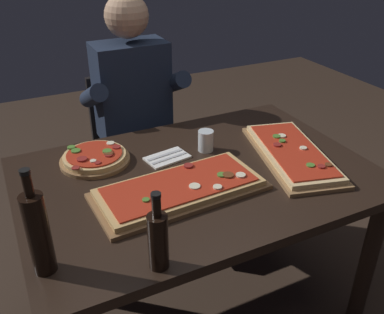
% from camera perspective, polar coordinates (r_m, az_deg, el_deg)
% --- Properties ---
extents(ground_plane, '(6.40, 6.40, 0.00)m').
position_cam_1_polar(ground_plane, '(2.19, 0.61, -18.99)').
color(ground_plane, '#38281E').
extents(dining_table, '(1.40, 0.96, 0.74)m').
position_cam_1_polar(dining_table, '(1.76, 0.72, -4.84)').
color(dining_table, black).
rests_on(dining_table, ground_plane).
extents(pizza_rectangular_front, '(0.65, 0.32, 0.05)m').
position_cam_1_polar(pizza_rectangular_front, '(1.58, -1.59, -4.26)').
color(pizza_rectangular_front, brown).
rests_on(pizza_rectangular_front, dining_table).
extents(pizza_rectangular_left, '(0.40, 0.63, 0.05)m').
position_cam_1_polar(pizza_rectangular_left, '(1.87, 13.22, 0.51)').
color(pizza_rectangular_left, olive).
rests_on(pizza_rectangular_left, dining_table).
extents(pizza_round_far, '(0.29, 0.29, 0.05)m').
position_cam_1_polar(pizza_round_far, '(1.83, -12.87, -0.10)').
color(pizza_round_far, olive).
rests_on(pizza_round_far, dining_table).
extents(wine_bottle_dark, '(0.06, 0.06, 0.26)m').
position_cam_1_polar(wine_bottle_dark, '(1.23, -4.57, -10.90)').
color(wine_bottle_dark, black).
rests_on(wine_bottle_dark, dining_table).
extents(oil_bottle_amber, '(0.07, 0.07, 0.34)m').
position_cam_1_polar(oil_bottle_amber, '(1.26, -19.89, -9.47)').
color(oil_bottle_amber, black).
rests_on(oil_bottle_amber, dining_table).
extents(tumbler_near_camera, '(0.07, 0.07, 0.09)m').
position_cam_1_polar(tumbler_near_camera, '(1.86, 1.85, 2.03)').
color(tumbler_near_camera, silver).
rests_on(tumbler_near_camera, dining_table).
extents(napkin_cutlery_set, '(0.20, 0.14, 0.01)m').
position_cam_1_polar(napkin_cutlery_set, '(1.82, -3.34, -0.07)').
color(napkin_cutlery_set, white).
rests_on(napkin_cutlery_set, dining_table).
extents(diner_chair, '(0.44, 0.44, 0.87)m').
position_cam_1_polar(diner_chair, '(2.53, -8.07, 1.95)').
color(diner_chair, black).
rests_on(diner_chair, ground_plane).
extents(seated_diner, '(0.53, 0.41, 1.33)m').
position_cam_1_polar(seated_diner, '(2.32, -7.53, 6.37)').
color(seated_diner, '#23232D').
rests_on(seated_diner, ground_plane).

